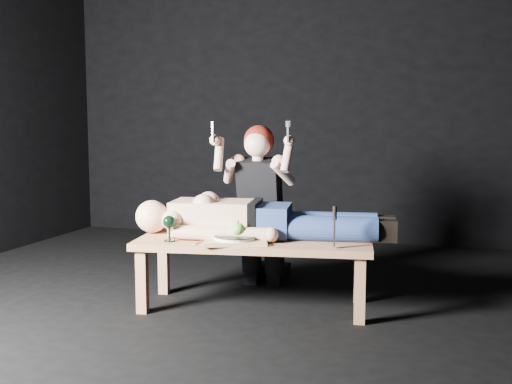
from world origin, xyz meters
TOP-DOWN VIEW (x-y plane):
  - ground at (0.00, 0.00)m, footprint 5.00×5.00m
  - back_wall at (0.00, 2.50)m, footprint 5.00×0.00m
  - table at (0.23, 0.08)m, footprint 1.56×0.77m
  - lying_man at (0.26, 0.19)m, footprint 1.66×0.72m
  - kneeling_woman at (0.13, 0.61)m, footprint 0.65×0.73m
  - serving_tray at (0.15, -0.07)m, footprint 0.46×0.39m
  - plate at (0.15, -0.07)m, footprint 0.33×0.33m
  - apple at (0.17, -0.06)m, footprint 0.08×0.08m
  - goblet at (-0.26, -0.15)m, footprint 0.09×0.09m
  - fork_flat at (-0.06, -0.13)m, footprint 0.02×0.16m
  - knife_flat at (0.29, -0.10)m, footprint 0.06×0.16m
  - spoon_flat at (0.28, -0.01)m, footprint 0.15×0.09m
  - carving_knife at (0.77, -0.05)m, footprint 0.04×0.04m

SIDE VIEW (x-z plane):
  - ground at x=0.00m, z-range 0.00..0.00m
  - table at x=0.23m, z-range 0.00..0.45m
  - fork_flat at x=-0.06m, z-range 0.45..0.46m
  - knife_flat at x=0.29m, z-range 0.45..0.46m
  - spoon_flat at x=0.28m, z-range 0.45..0.46m
  - serving_tray at x=0.15m, z-range 0.45..0.47m
  - plate at x=0.15m, z-range 0.47..0.49m
  - goblet at x=-0.26m, z-range 0.45..0.62m
  - apple at x=0.17m, z-range 0.49..0.58m
  - carving_knife at x=0.77m, z-range 0.45..0.70m
  - lying_man at x=0.26m, z-range 0.45..0.73m
  - kneeling_woman at x=0.13m, z-range 0.00..1.21m
  - back_wall at x=0.00m, z-range -1.00..4.00m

